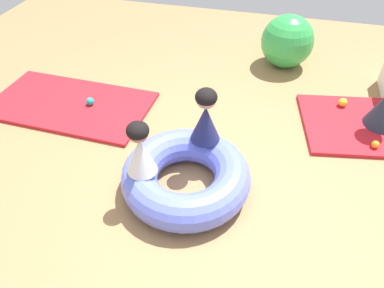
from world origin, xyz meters
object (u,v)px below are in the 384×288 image
object	(u,v)px
child_in_navy	(206,116)
play_ball_yellow	(343,102)
inflatable_cushion	(186,176)
child_in_white	(140,149)
play_ball_teal	(90,101)
play_ball_orange	(375,144)
exercise_ball_large	(287,41)

from	to	relation	value
child_in_navy	play_ball_yellow	size ratio (longest dim) A/B	5.34
inflatable_cushion	child_in_white	xyz separation A→B (m)	(-0.31, -0.16, 0.37)
child_in_white	play_ball_teal	world-z (taller)	child_in_white
play_ball_orange	child_in_navy	bearing A→B (deg)	-159.49
child_in_navy	play_ball_yellow	distance (m)	1.79
child_in_navy	play_ball_teal	distance (m)	1.56
inflatable_cushion	play_ball_yellow	world-z (taller)	inflatable_cushion
inflatable_cushion	play_ball_orange	world-z (taller)	inflatable_cushion
child_in_navy	child_in_white	world-z (taller)	child_in_navy
inflatable_cushion	play_ball_teal	world-z (taller)	inflatable_cushion
play_ball_teal	child_in_white	bearing A→B (deg)	-45.46
child_in_navy	exercise_ball_large	bearing A→B (deg)	7.12
child_in_white	exercise_ball_large	xyz separation A→B (m)	(0.96, 2.51, -0.20)
inflatable_cushion	child_in_navy	xyz separation A→B (m)	(0.08, 0.33, 0.39)
child_in_navy	play_ball_yellow	world-z (taller)	child_in_navy
child_in_navy	child_in_white	distance (m)	0.63
play_ball_yellow	play_ball_orange	world-z (taller)	play_ball_yellow
play_ball_teal	play_ball_yellow	bearing A→B (deg)	14.04
play_ball_orange	exercise_ball_large	xyz separation A→B (m)	(-0.94, 1.46, 0.25)
child_in_white	play_ball_orange	distance (m)	2.22
inflatable_cushion	play_ball_orange	distance (m)	1.83
child_in_navy	play_ball_yellow	xyz separation A→B (m)	(1.25, 1.19, -0.45)
child_in_white	play_ball_orange	bearing A→B (deg)	45.32
child_in_white	exercise_ball_large	size ratio (longest dim) A/B	0.72
inflatable_cushion	child_in_white	bearing A→B (deg)	-152.63
inflatable_cushion	play_ball_orange	bearing A→B (deg)	29.46
inflatable_cushion	child_in_navy	distance (m)	0.52
play_ball_yellow	inflatable_cushion	bearing A→B (deg)	-131.10
inflatable_cushion	child_in_white	size ratio (longest dim) A/B	2.31
child_in_navy	play_ball_yellow	bearing A→B (deg)	-23.32
child_in_navy	play_ball_teal	size ratio (longest dim) A/B	5.90
child_in_navy	inflatable_cushion	bearing A→B (deg)	-170.43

